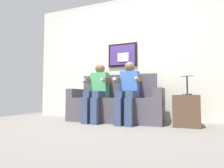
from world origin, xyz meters
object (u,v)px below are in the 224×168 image
(person_on_right, at_px, (128,89))
(table_lamp, at_px, (187,72))
(spare_remote_on_table, at_px, (185,94))
(side_table_right, at_px, (186,111))
(couch, at_px, (115,105))
(person_on_left, at_px, (97,89))

(person_on_right, xyz_separation_m, table_lamp, (0.97, 0.02, 0.25))
(table_lamp, height_order, spare_remote_on_table, table_lamp)
(side_table_right, bearing_deg, couch, 175.15)
(person_on_left, relative_size, table_lamp, 2.41)
(person_on_right, height_order, table_lamp, person_on_right)
(couch, xyz_separation_m, person_on_left, (-0.30, -0.17, 0.29))
(person_on_right, xyz_separation_m, spare_remote_on_table, (0.94, 0.02, -0.10))
(person_on_right, height_order, spare_remote_on_table, person_on_right)
(couch, relative_size, side_table_right, 3.57)
(couch, height_order, spare_remote_on_table, couch)
(table_lamp, xyz_separation_m, spare_remote_on_table, (-0.03, 0.01, -0.35))
(side_table_right, bearing_deg, person_on_right, -176.27)
(couch, relative_size, person_on_right, 1.61)
(couch, xyz_separation_m, side_table_right, (1.24, -0.11, -0.06))
(couch, bearing_deg, person_on_right, -29.02)
(couch, relative_size, spare_remote_on_table, 13.74)
(couch, distance_m, table_lamp, 1.39)
(person_on_left, distance_m, side_table_right, 1.59)
(side_table_right, bearing_deg, person_on_left, -177.72)
(person_on_right, bearing_deg, spare_remote_on_table, 1.48)
(spare_remote_on_table, bearing_deg, couch, 173.42)
(spare_remote_on_table, bearing_deg, table_lamp, -13.73)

